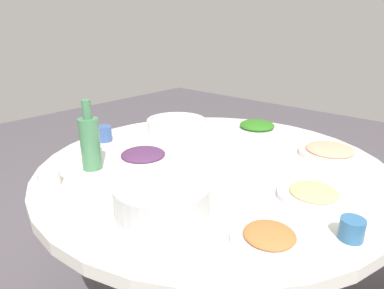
{
  "coord_description": "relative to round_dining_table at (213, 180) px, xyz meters",
  "views": [
    {
      "loc": [
        -1.0,
        -0.77,
        1.29
      ],
      "look_at": [
        -0.05,
        0.07,
        0.82
      ],
      "focal_mm": 31.61,
      "sensor_mm": 36.0,
      "label": 1
    }
  ],
  "objects": [
    {
      "name": "round_dining_table",
      "position": [
        0.0,
        0.0,
        0.0
      ],
      "size": [
        1.38,
        1.38,
        0.75
      ],
      "color": "#99999E",
      "rests_on": "ground"
    },
    {
      "name": "rice_bowl",
      "position": [
        -0.38,
        -0.1,
        0.12
      ],
      "size": [
        0.29,
        0.29,
        0.1
      ],
      "color": "#B2B5BA",
      "rests_on": "round_dining_table"
    },
    {
      "name": "soup_bowl",
      "position": [
        0.18,
        0.38,
        0.11
      ],
      "size": [
        0.3,
        0.32,
        0.07
      ],
      "color": "silver",
      "rests_on": "round_dining_table"
    },
    {
      "name": "dish_greens",
      "position": [
        0.49,
        0.09,
        0.1
      ],
      "size": [
        0.23,
        0.23,
        0.05
      ],
      "color": "white",
      "rests_on": "round_dining_table"
    },
    {
      "name": "dish_shrimp",
      "position": [
        0.39,
        -0.32,
        0.09
      ],
      "size": [
        0.25,
        0.25,
        0.05
      ],
      "color": "silver",
      "rests_on": "round_dining_table"
    },
    {
      "name": "dish_tofu_braise",
      "position": [
        -0.31,
        -0.43,
        0.09
      ],
      "size": [
        0.2,
        0.2,
        0.04
      ],
      "color": "white",
      "rests_on": "round_dining_table"
    },
    {
      "name": "dish_eggplant",
      "position": [
        -0.17,
        0.23,
        0.09
      ],
      "size": [
        0.24,
        0.24,
        0.05
      ],
      "color": "white",
      "rests_on": "round_dining_table"
    },
    {
      "name": "dish_noodles",
      "position": [
        -0.01,
        -0.42,
        0.09
      ],
      "size": [
        0.23,
        0.23,
        0.04
      ],
      "color": "silver",
      "rests_on": "round_dining_table"
    },
    {
      "name": "green_bottle",
      "position": [
        -0.35,
        0.32,
        0.18
      ],
      "size": [
        0.07,
        0.07,
        0.27
      ],
      "color": "#3F764E",
      "rests_on": "round_dining_table"
    },
    {
      "name": "tea_cup_near",
      "position": [
        -0.16,
        -0.58,
        0.1
      ],
      "size": [
        0.06,
        0.06,
        0.06
      ],
      "primitive_type": "cylinder",
      "color": "#2D5E8D",
      "rests_on": "round_dining_table"
    },
    {
      "name": "tea_cup_far",
      "position": [
        -0.53,
        0.31,
        0.1
      ],
      "size": [
        0.08,
        0.08,
        0.05
      ],
      "primitive_type": "cylinder",
      "color": "silver",
      "rests_on": "round_dining_table"
    },
    {
      "name": "tea_cup_side",
      "position": [
        -0.13,
        0.56,
        0.11
      ],
      "size": [
        0.07,
        0.07,
        0.07
      ],
      "primitive_type": "cylinder",
      "color": "#34508F",
      "rests_on": "round_dining_table"
    }
  ]
}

